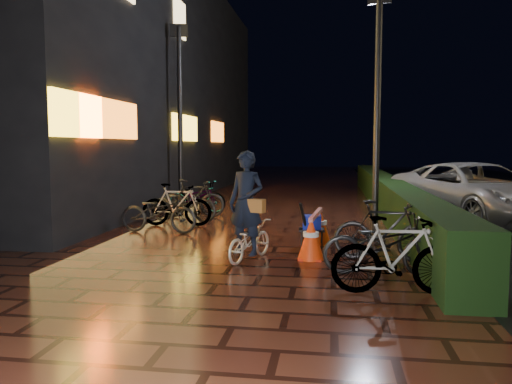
% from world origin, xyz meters
% --- Properties ---
extents(ground, '(80.00, 80.00, 0.00)m').
position_xyz_m(ground, '(0.00, 0.00, 0.00)').
color(ground, '#381911').
rests_on(ground, ground).
extents(hedge, '(0.70, 20.00, 1.00)m').
position_xyz_m(hedge, '(3.30, 8.00, 0.50)').
color(hedge, black).
rests_on(hedge, ground).
extents(van, '(4.41, 6.08, 1.54)m').
position_xyz_m(van, '(5.38, 5.78, 0.77)').
color(van, '#A3A3A7').
rests_on(van, ground).
extents(storefront_block, '(12.09, 22.00, 9.00)m').
position_xyz_m(storefront_block, '(-9.50, 11.50, 4.50)').
color(storefront_block, black).
rests_on(storefront_block, ground).
extents(lamp_post_hedge, '(0.52, 0.19, 5.44)m').
position_xyz_m(lamp_post_hedge, '(2.61, 3.53, 2.99)').
color(lamp_post_hedge, black).
rests_on(lamp_post_hedge, ground).
extents(lamp_post_sf, '(0.55, 0.20, 5.69)m').
position_xyz_m(lamp_post_sf, '(-3.06, 7.14, 3.13)').
color(lamp_post_sf, black).
rests_on(lamp_post_sf, ground).
extents(cyclist, '(0.91, 1.40, 1.90)m').
position_xyz_m(cyclist, '(0.20, 0.39, 0.71)').
color(cyclist, silver).
rests_on(cyclist, ground).
extents(traffic_barrier, '(0.59, 1.84, 0.74)m').
position_xyz_m(traffic_barrier, '(1.34, 1.36, 0.37)').
color(traffic_barrier, '#F6390C').
rests_on(traffic_barrier, ground).
extents(cart_assembly, '(0.50, 0.52, 0.91)m').
position_xyz_m(cart_assembly, '(1.24, 1.67, 0.47)').
color(cart_assembly, black).
rests_on(cart_assembly, ground).
extents(parked_bikes_storefront, '(2.02, 4.29, 1.05)m').
position_xyz_m(parked_bikes_storefront, '(-2.23, 4.58, 0.49)').
color(parked_bikes_storefront, black).
rests_on(parked_bikes_storefront, ground).
extents(parked_bikes_hedge, '(1.94, 2.61, 1.05)m').
position_xyz_m(parked_bikes_hedge, '(2.47, -0.28, 0.51)').
color(parked_bikes_hedge, black).
rests_on(parked_bikes_hedge, ground).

